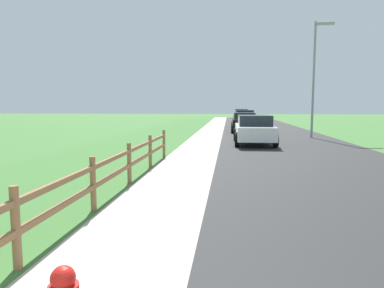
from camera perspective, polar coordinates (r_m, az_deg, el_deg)
The scene contains 10 objects.
ground_plane at distance 25.87m, azimuth 5.11°, elevation 1.83°, with size 120.00×120.00×0.00m, color #3E6D32.
road_asphalt at distance 28.03m, azimuth 12.36°, elevation 2.06°, with size 7.00×66.00×0.01m, color #292929.
curb_concrete at distance 28.08m, azimuth -0.95°, elevation 2.21°, with size 6.00×66.00×0.01m, color #B1A499.
grass_verge at distance 28.30m, azimuth -3.97°, elevation 2.24°, with size 5.00×66.00×0.00m, color #3E6D32.
rail_fence at distance 7.96m, azimuth -12.74°, elevation -3.91°, with size 0.11×12.14×1.06m.
parked_suv_white at distance 18.57m, azimuth 10.19°, elevation 2.42°, with size 2.10×4.78×1.52m.
parked_car_black at distance 27.17m, azimuth 8.60°, elevation 3.58°, with size 2.04×4.91×1.48m.
parked_car_blue at distance 34.36m, azimuth 8.55°, elevation 4.25°, with size 2.25×5.00×1.59m.
parked_car_red at distance 45.24m, azimuth 8.07°, elevation 4.70°, with size 2.00×4.72×1.58m.
street_lamp at distance 23.19m, azimuth 19.67°, elevation 11.33°, with size 1.17×0.20×7.13m.
Camera 1 is at (0.45, -0.79, 2.01)m, focal length 32.40 mm.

